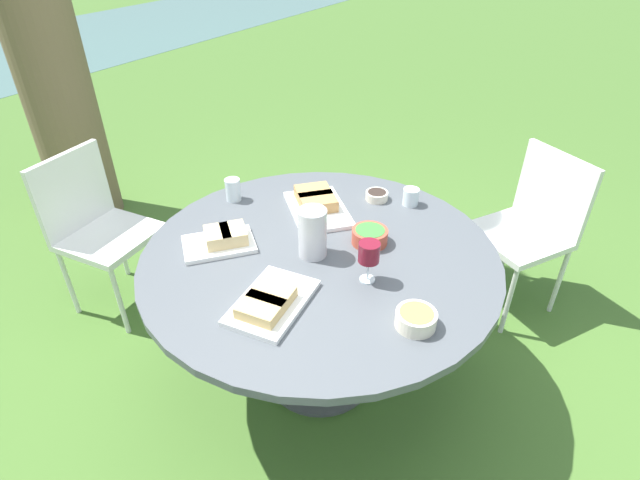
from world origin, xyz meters
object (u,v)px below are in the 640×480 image
at_px(chair_far_back, 96,222).
at_px(wine_glass, 369,253).
at_px(dining_table, 320,269).
at_px(water_pitcher, 313,233).
at_px(chair_near_right, 531,221).

distance_m(chair_far_back, wine_glass, 1.61).
distance_m(dining_table, water_pitcher, 0.20).
distance_m(dining_table, chair_far_back, 1.33).
xyz_separation_m(water_pitcher, wine_glass, (-0.03, -0.27, 0.02)).
bearing_deg(water_pitcher, dining_table, -31.75).
relative_size(chair_near_right, water_pitcher, 4.24).
bearing_deg(chair_near_right, water_pitcher, 149.08).
height_order(water_pitcher, wine_glass, water_pitcher).
height_order(dining_table, wine_glass, wine_glass).
bearing_deg(chair_far_back, wine_glass, -86.79).
bearing_deg(chair_far_back, chair_near_right, -57.87).
bearing_deg(wine_glass, dining_table, 76.47).
xyz_separation_m(chair_near_right, water_pitcher, (-1.12, 0.67, 0.31)).
bearing_deg(chair_far_back, dining_table, -83.57).
height_order(dining_table, chair_far_back, chair_far_back).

